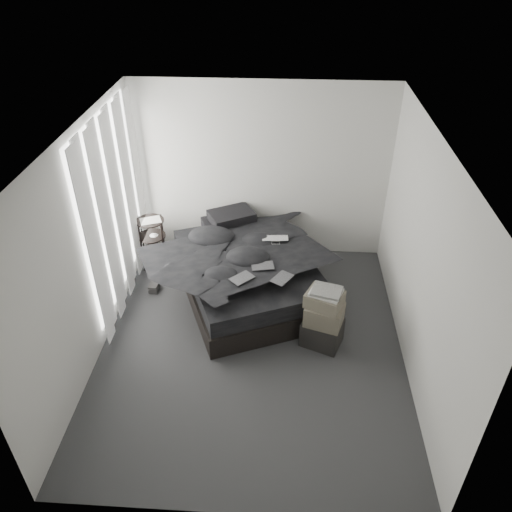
# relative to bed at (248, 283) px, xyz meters

# --- Properties ---
(floor) EXTENTS (3.60, 4.20, 0.01)m
(floor) POSITION_rel_bed_xyz_m (0.12, -1.02, -0.15)
(floor) COLOR #313133
(floor) RESTS_ON ground
(ceiling) EXTENTS (3.60, 4.20, 0.01)m
(ceiling) POSITION_rel_bed_xyz_m (0.12, -1.02, 2.45)
(ceiling) COLOR white
(ceiling) RESTS_ON ground
(wall_back) EXTENTS (3.60, 0.01, 2.60)m
(wall_back) POSITION_rel_bed_xyz_m (0.12, 1.08, 1.15)
(wall_back) COLOR silver
(wall_back) RESTS_ON ground
(wall_front) EXTENTS (3.60, 0.01, 2.60)m
(wall_front) POSITION_rel_bed_xyz_m (0.12, -3.12, 1.15)
(wall_front) COLOR silver
(wall_front) RESTS_ON ground
(wall_left) EXTENTS (0.01, 4.20, 2.60)m
(wall_left) POSITION_rel_bed_xyz_m (-1.68, -1.02, 1.15)
(wall_left) COLOR silver
(wall_left) RESTS_ON ground
(wall_right) EXTENTS (0.01, 4.20, 2.60)m
(wall_right) POSITION_rel_bed_xyz_m (1.92, -1.02, 1.15)
(wall_right) COLOR silver
(wall_right) RESTS_ON ground
(window_left) EXTENTS (0.02, 2.00, 2.30)m
(window_left) POSITION_rel_bed_xyz_m (-1.66, -0.12, 1.20)
(window_left) COLOR white
(window_left) RESTS_ON wall_left
(curtain_left) EXTENTS (0.06, 2.12, 2.48)m
(curtain_left) POSITION_rel_bed_xyz_m (-1.61, -0.12, 1.13)
(curtain_left) COLOR white
(curtain_left) RESTS_ON wall_left
(bed) EXTENTS (2.36, 2.65, 0.30)m
(bed) POSITION_rel_bed_xyz_m (0.00, 0.00, 0.00)
(bed) COLOR black
(bed) RESTS_ON floor
(mattress) EXTENTS (2.28, 2.57, 0.23)m
(mattress) POSITION_rel_bed_xyz_m (0.00, 0.00, 0.26)
(mattress) COLOR black
(mattress) RESTS_ON bed
(duvet) EXTENTS (2.20, 2.34, 0.25)m
(duvet) POSITION_rel_bed_xyz_m (0.02, -0.05, 0.51)
(duvet) COLOR black
(duvet) RESTS_ON mattress
(pillow_lower) EXTENTS (0.78, 0.66, 0.15)m
(pillow_lower) POSITION_rel_bed_xyz_m (-0.37, 0.76, 0.46)
(pillow_lower) COLOR black
(pillow_lower) RESTS_ON mattress
(pillow_upper) EXTENTS (0.74, 0.67, 0.14)m
(pillow_upper) POSITION_rel_bed_xyz_m (-0.29, 0.77, 0.60)
(pillow_upper) COLOR black
(pillow_upper) RESTS_ON pillow_lower
(laptop) EXTENTS (0.37, 0.25, 0.03)m
(laptop) POSITION_rel_bed_xyz_m (0.35, 0.20, 0.65)
(laptop) COLOR silver
(laptop) RESTS_ON duvet
(comic_a) EXTENTS (0.32, 0.32, 0.01)m
(comic_a) POSITION_rel_bed_xyz_m (-0.02, -0.64, 0.64)
(comic_a) COLOR black
(comic_a) RESTS_ON duvet
(comic_b) EXTENTS (0.30, 0.23, 0.01)m
(comic_b) POSITION_rel_bed_xyz_m (0.21, -0.37, 0.65)
(comic_b) COLOR black
(comic_b) RESTS_ON duvet
(comic_c) EXTENTS (0.30, 0.33, 0.01)m
(comic_c) POSITION_rel_bed_xyz_m (0.46, -0.61, 0.65)
(comic_c) COLOR black
(comic_c) RESTS_ON duvet
(side_stand) EXTENTS (0.48, 0.48, 0.74)m
(side_stand) POSITION_rel_bed_xyz_m (-1.44, 0.58, 0.22)
(side_stand) COLOR black
(side_stand) RESTS_ON floor
(papers) EXTENTS (0.34, 0.31, 0.01)m
(papers) POSITION_rel_bed_xyz_m (-1.43, 0.58, 0.60)
(papers) COLOR white
(papers) RESTS_ON side_stand
(floor_books) EXTENTS (0.13, 0.18, 0.12)m
(floor_books) POSITION_rel_bed_xyz_m (-1.31, -0.06, -0.09)
(floor_books) COLOR black
(floor_books) RESTS_ON floor
(box_lower) EXTENTS (0.55, 0.50, 0.33)m
(box_lower) POSITION_rel_bed_xyz_m (0.96, -0.95, 0.02)
(box_lower) COLOR black
(box_lower) RESTS_ON floor
(box_mid) EXTENTS (0.50, 0.45, 0.25)m
(box_mid) POSITION_rel_bed_xyz_m (0.97, -0.96, 0.31)
(box_mid) COLOR #5B5548
(box_mid) RESTS_ON box_lower
(box_upper) EXTENTS (0.50, 0.46, 0.18)m
(box_upper) POSITION_rel_bed_xyz_m (0.95, -0.94, 0.53)
(box_upper) COLOR #5B5548
(box_upper) RESTS_ON box_mid
(art_book_white) EXTENTS (0.42, 0.38, 0.03)m
(art_book_white) POSITION_rel_bed_xyz_m (0.96, -0.95, 0.63)
(art_book_white) COLOR silver
(art_book_white) RESTS_ON box_upper
(art_book_snake) EXTENTS (0.39, 0.35, 0.03)m
(art_book_snake) POSITION_rel_bed_xyz_m (0.97, -0.96, 0.67)
(art_book_snake) COLOR silver
(art_book_snake) RESTS_ON art_book_white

